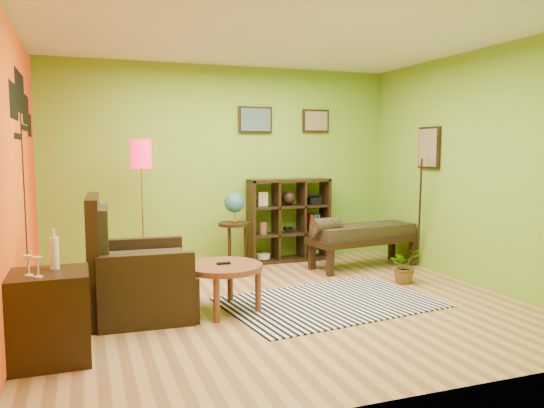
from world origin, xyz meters
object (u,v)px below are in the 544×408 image
object	(u,v)px
armchair	(135,279)
cube_shelf	(290,220)
floor_lamp	(141,167)
bench	(361,234)
side_cabinet	(49,316)
coffee_table	(224,271)
potted_plant	(405,269)
globe_table	(234,211)

from	to	relation	value
armchair	cube_shelf	xyz separation A→B (m)	(2.39, 1.89, 0.24)
armchair	floor_lamp	bearing A→B (deg)	80.38
bench	side_cabinet	bearing A→B (deg)	-151.98
side_cabinet	cube_shelf	world-z (taller)	cube_shelf
coffee_table	bench	world-z (taller)	bench
bench	coffee_table	bearing A→B (deg)	-150.74
cube_shelf	potted_plant	distance (m)	1.94
coffee_table	floor_lamp	bearing A→B (deg)	111.62
side_cabinet	globe_table	distance (m)	3.36
armchair	potted_plant	xyz separation A→B (m)	(3.23, 0.19, -0.19)
armchair	cube_shelf	world-z (taller)	cube_shelf
side_cabinet	floor_lamp	bearing A→B (deg)	67.64
floor_lamp	armchair	bearing A→B (deg)	-99.62
globe_table	potted_plant	size ratio (longest dim) A/B	2.41
armchair	potted_plant	world-z (taller)	armchair
coffee_table	side_cabinet	world-z (taller)	side_cabinet
side_cabinet	floor_lamp	xyz separation A→B (m)	(0.96, 2.34, 1.06)
armchair	bench	size ratio (longest dim) A/B	0.73
bench	armchair	bearing A→B (deg)	-160.44
armchair	globe_table	size ratio (longest dim) A/B	1.13
coffee_table	armchair	xyz separation A→B (m)	(-0.86, 0.16, -0.05)
floor_lamp	globe_table	xyz separation A→B (m)	(1.22, 0.17, -0.62)
coffee_table	bench	xyz separation A→B (m)	(2.28, 1.28, 0.05)
coffee_table	armchair	distance (m)	0.87
globe_table	bench	world-z (taller)	globe_table
cube_shelf	bench	bearing A→B (deg)	-46.00
globe_table	cube_shelf	world-z (taller)	cube_shelf
floor_lamp	bench	size ratio (longest dim) A/B	1.07
floor_lamp	potted_plant	size ratio (longest dim) A/B	4.00
side_cabinet	coffee_table	bearing A→B (deg)	26.18
floor_lamp	coffee_table	bearing A→B (deg)	-68.38
side_cabinet	potted_plant	distance (m)	4.12
globe_table	armchair	bearing A→B (deg)	-132.95
armchair	bench	world-z (taller)	armchair
globe_table	coffee_table	bearing A→B (deg)	-109.17
armchair	bench	xyz separation A→B (m)	(3.13, 1.11, 0.10)
globe_table	side_cabinet	bearing A→B (deg)	-131.06
coffee_table	cube_shelf	distance (m)	2.56
armchair	floor_lamp	xyz separation A→B (m)	(0.24, 1.40, 1.06)
bench	globe_table	bearing A→B (deg)	164.82
coffee_table	bench	size ratio (longest dim) A/B	0.48
coffee_table	globe_table	distance (m)	1.87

